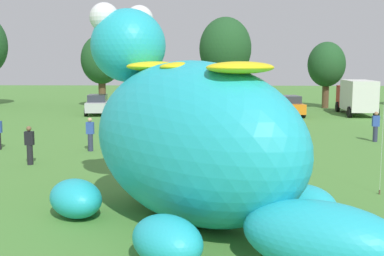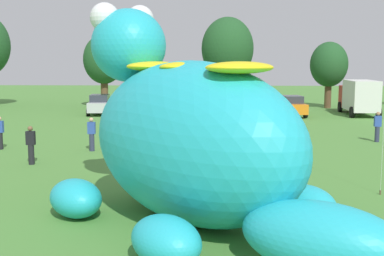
{
  "view_description": "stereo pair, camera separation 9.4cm",
  "coord_description": "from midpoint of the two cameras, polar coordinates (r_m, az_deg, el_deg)",
  "views": [
    {
      "loc": [
        0.46,
        -13.45,
        4.51
      ],
      "look_at": [
        -0.07,
        1.29,
        2.53
      ],
      "focal_mm": 46.36,
      "sensor_mm": 36.0,
      "label": 1
    },
    {
      "loc": [
        0.56,
        -13.45,
        4.51
      ],
      "look_at": [
        -0.07,
        1.29,
        2.53
      ],
      "focal_mm": 46.36,
      "sensor_mm": 36.0,
      "label": 2
    }
  ],
  "objects": [
    {
      "name": "car_orange",
      "position": [
        41.74,
        11.02,
        2.51
      ],
      "size": [
        2.32,
        4.28,
        1.72
      ],
      "color": "orange",
      "rests_on": "ground"
    },
    {
      "name": "tree_centre_left",
      "position": [
        49.94,
        15.16,
        7.03
      ],
      "size": [
        3.6,
        3.6,
        6.4
      ],
      "color": "brown",
      "rests_on": "ground"
    },
    {
      "name": "car_yellow",
      "position": [
        42.14,
        5.07,
        2.67
      ],
      "size": [
        2.21,
        4.23,
        1.72
      ],
      "color": "yellow",
      "rests_on": "ground"
    },
    {
      "name": "car_blue",
      "position": [
        42.23,
        0.02,
        2.71
      ],
      "size": [
        2.07,
        4.17,
        1.72
      ],
      "color": "#2347B7",
      "rests_on": "ground"
    },
    {
      "name": "spectator_by_cars",
      "position": [
        22.88,
        -18.29,
        -1.93
      ],
      "size": [
        0.38,
        0.26,
        1.71
      ],
      "color": "black",
      "rests_on": "ground"
    },
    {
      "name": "spectator_near_inflatable",
      "position": [
        29.78,
        20.28,
        0.13
      ],
      "size": [
        0.38,
        0.26,
        1.71
      ],
      "color": "#2D334C",
      "rests_on": "ground"
    },
    {
      "name": "car_silver",
      "position": [
        43.04,
        -10.84,
        2.67
      ],
      "size": [
        2.27,
        4.26,
        1.72
      ],
      "color": "#B7BABF",
      "rests_on": "ground"
    },
    {
      "name": "tree_mid_left",
      "position": [
        46.95,
        3.79,
        9.03
      ],
      "size": [
        4.86,
        4.86,
        8.62
      ],
      "color": "brown",
      "rests_on": "ground"
    },
    {
      "name": "box_truck",
      "position": [
        44.38,
        18.34,
        3.52
      ],
      "size": [
        2.57,
        6.48,
        2.95
      ],
      "color": "#B2231E",
      "rests_on": "ground"
    },
    {
      "name": "tree_left",
      "position": [
        49.92,
        -10.43,
        7.71
      ],
      "size": [
        4.01,
        4.01,
        7.11
      ],
      "color": "brown",
      "rests_on": "ground"
    },
    {
      "name": "spectator_mid_field",
      "position": [
        25.54,
        -11.73,
        -0.73
      ],
      "size": [
        0.38,
        0.26,
        1.71
      ],
      "color": "#2D334C",
      "rests_on": "ground"
    },
    {
      "name": "car_green",
      "position": [
        42.92,
        -5.24,
        2.76
      ],
      "size": [
        1.97,
        4.12,
        1.72
      ],
      "color": "#1E7238",
      "rests_on": "ground"
    },
    {
      "name": "giant_inflatable_creature",
      "position": [
        13.93,
        -0.24,
        -1.29
      ],
      "size": [
        11.22,
        9.83,
        6.41
      ],
      "color": "#23B2C6",
      "rests_on": "ground"
    },
    {
      "name": "ground_plane",
      "position": [
        14.2,
        -0.1,
        -10.86
      ],
      "size": [
        160.0,
        160.0,
        0.0
      ],
      "primitive_type": "plane",
      "color": "#4C8438"
    }
  ]
}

